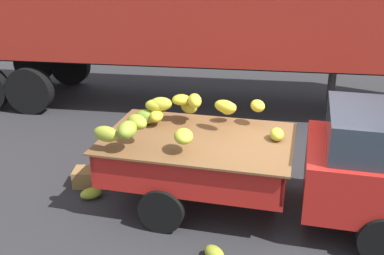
{
  "coord_description": "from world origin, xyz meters",
  "views": [
    {
      "loc": [
        -0.13,
        -6.07,
        3.74
      ],
      "look_at": [
        -1.47,
        0.27,
        1.15
      ],
      "focal_mm": 43.65,
      "sensor_mm": 36.0,
      "label": 1
    }
  ],
  "objects_px": {
    "fallen_banana_bunch_by_wheel": "(214,253)",
    "produce_crate": "(90,177)",
    "pickup_truck": "(330,163)",
    "fallen_banana_bunch_near_tailgate": "(91,193)"
  },
  "relations": [
    {
      "from": "pickup_truck",
      "to": "fallen_banana_bunch_by_wheel",
      "type": "xyz_separation_m",
      "value": [
        -1.4,
        -1.26,
        -0.8
      ]
    },
    {
      "from": "fallen_banana_bunch_by_wheel",
      "to": "produce_crate",
      "type": "relative_size",
      "value": 0.61
    },
    {
      "from": "fallen_banana_bunch_by_wheel",
      "to": "produce_crate",
      "type": "distance_m",
      "value": 2.77
    },
    {
      "from": "fallen_banana_bunch_near_tailgate",
      "to": "produce_crate",
      "type": "bearing_deg",
      "value": 115.2
    },
    {
      "from": "fallen_banana_bunch_near_tailgate",
      "to": "fallen_banana_bunch_by_wheel",
      "type": "relative_size",
      "value": 1.1
    },
    {
      "from": "fallen_banana_bunch_by_wheel",
      "to": "produce_crate",
      "type": "xyz_separation_m",
      "value": [
        -2.32,
        1.5,
        0.05
      ]
    },
    {
      "from": "fallen_banana_bunch_by_wheel",
      "to": "pickup_truck",
      "type": "bearing_deg",
      "value": 42.13
    },
    {
      "from": "fallen_banana_bunch_near_tailgate",
      "to": "fallen_banana_bunch_by_wheel",
      "type": "height_order",
      "value": "fallen_banana_bunch_by_wheel"
    },
    {
      "from": "pickup_truck",
      "to": "fallen_banana_bunch_by_wheel",
      "type": "bearing_deg",
      "value": -135.79
    },
    {
      "from": "fallen_banana_bunch_near_tailgate",
      "to": "produce_crate",
      "type": "distance_m",
      "value": 0.45
    }
  ]
}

